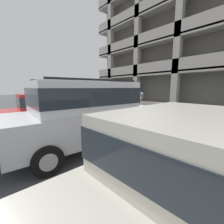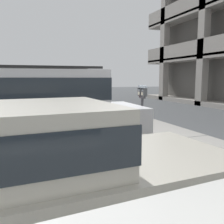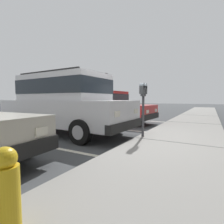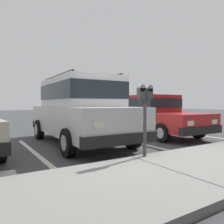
{
  "view_description": "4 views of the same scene",
  "coord_description": "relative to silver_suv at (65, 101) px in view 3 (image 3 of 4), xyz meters",
  "views": [
    {
      "loc": [
        3.96,
        -4.61,
        1.82
      ],
      "look_at": [
        -0.4,
        -1.03,
        0.88
      ],
      "focal_mm": 24.0,
      "sensor_mm": 36.0,
      "label": 1
    },
    {
      "loc": [
        5.76,
        -2.73,
        1.8
      ],
      "look_at": [
        -0.43,
        -0.45,
        0.89
      ],
      "focal_mm": 40.0,
      "sensor_mm": 36.0,
      "label": 2
    },
    {
      "loc": [
        4.41,
        1.99,
        1.18
      ],
      "look_at": [
        -0.22,
        -0.64,
        0.78
      ],
      "focal_mm": 28.0,
      "sensor_mm": 36.0,
      "label": 3
    },
    {
      "loc": [
        2.74,
        3.8,
        1.22
      ],
      "look_at": [
        -0.13,
        -0.75,
        1.01
      ],
      "focal_mm": 35.0,
      "sensor_mm": 36.0,
      "label": 4
    }
  ],
  "objects": [
    {
      "name": "sidewalk",
      "position": [
        -0.03,
        3.66,
        -1.03
      ],
      "size": [
        40.0,
        2.2,
        0.12
      ],
      "color": "gray",
      "rests_on": "ground_plane"
    },
    {
      "name": "ground_plane",
      "position": [
        -0.03,
        2.36,
        -1.14
      ],
      "size": [
        80.0,
        80.0,
        0.1
      ],
      "color": "#444749"
    },
    {
      "name": "fire_hydrant",
      "position": [
        3.67,
        3.0,
        -0.62
      ],
      "size": [
        0.3,
        0.3,
        0.7
      ],
      "color": "gold",
      "rests_on": "sidewalk"
    },
    {
      "name": "parking_stall_lines",
      "position": [
        1.48,
        0.96,
        -1.08
      ],
      "size": [
        12.2,
        4.8,
        0.01
      ],
      "color": "silver",
      "rests_on": "ground_plane"
    },
    {
      "name": "red_sedan",
      "position": [
        -3.12,
        -0.18,
        -0.27
      ],
      "size": [
        1.99,
        4.56,
        1.54
      ],
      "rotation": [
        0.0,
        0.0,
        -0.05
      ],
      "color": "red",
      "rests_on": "ground_plane"
    },
    {
      "name": "parking_meter_near",
      "position": [
        -0.26,
        2.71,
        0.14
      ],
      "size": [
        0.35,
        0.12,
        1.49
      ],
      "color": "#47474C",
      "rests_on": "sidewalk"
    },
    {
      "name": "silver_suv",
      "position": [
        0.0,
        0.0,
        0.0
      ],
      "size": [
        2.11,
        4.83,
        2.03
      ],
      "rotation": [
        0.0,
        0.0,
        -0.03
      ],
      "color": "silver",
      "rests_on": "ground_plane"
    }
  ]
}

